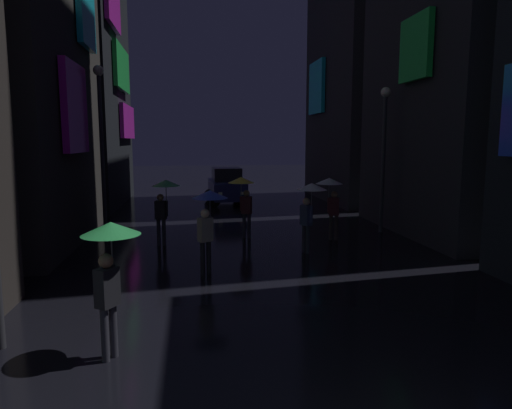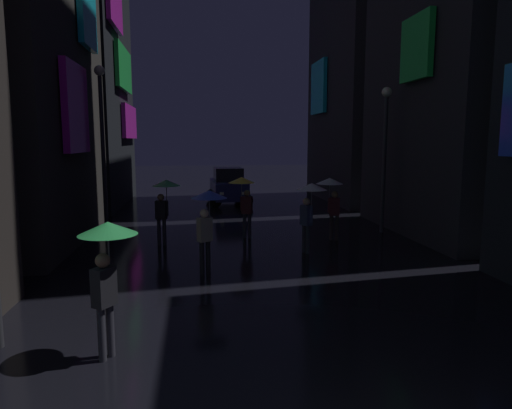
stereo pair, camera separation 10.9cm
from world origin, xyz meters
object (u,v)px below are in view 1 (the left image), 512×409
Objects in this scene: pedestrian_midstreet_centre_blue at (208,208)px; streetlamp_right_far at (384,142)px; pedestrian_foreground_right_clear at (331,191)px; car_distant at (227,186)px; pedestrian_near_crossing_yellow at (243,190)px; streetlamp_left_far at (101,131)px; pedestrian_far_right_green at (164,194)px; pedestrian_foreground_left_clear at (310,198)px; pedestrian_midstreet_left_green at (110,252)px.

streetlamp_right_far reaches higher than pedestrian_midstreet_centre_blue.
streetlamp_right_far is at bearing 25.31° from pedestrian_foreground_right_clear.
pedestrian_midstreet_centre_blue is 0.50× the size of car_distant.
streetlamp_left_far is (-4.85, 1.37, 2.00)m from pedestrian_near_crossing_yellow.
car_distant is (-2.75, 9.68, -0.74)m from pedestrian_foreground_right_clear.
pedestrian_midstreet_centre_blue is at bearing -107.94° from pedestrian_near_crossing_yellow.
pedestrian_foreground_left_clear is (4.31, -1.72, 0.00)m from pedestrian_far_right_green.
pedestrian_far_right_green is 1.00× the size of pedestrian_foreground_left_clear.
car_distant is at bearing 105.84° from pedestrian_foreground_right_clear.
pedestrian_midstreet_left_green and pedestrian_foreground_right_clear have the same top height.
streetlamp_right_far is (6.48, 4.42, 1.63)m from pedestrian_midstreet_centre_blue.
pedestrian_foreground_right_clear is 0.36× the size of streetlamp_left_far.
streetlamp_left_far reaches higher than pedestrian_foreground_left_clear.
streetlamp_left_far is at bearing 122.70° from pedestrian_midstreet_centre_blue.
pedestrian_foreground_right_clear is 1.00× the size of pedestrian_midstreet_centre_blue.
pedestrian_far_right_green and pedestrian_foreground_right_clear have the same top height.
streetlamp_left_far is at bearing 164.21° from pedestrian_near_crossing_yellow.
pedestrian_midstreet_centre_blue is at bearing -96.39° from car_distant.
streetlamp_right_far is (5.02, -8.60, 2.37)m from car_distant.
pedestrian_near_crossing_yellow is 4.32m from pedestrian_midstreet_centre_blue.
pedestrian_midstreet_left_green is 9.63m from pedestrian_foreground_right_clear.
streetlamp_left_far reaches higher than pedestrian_far_right_green.
pedestrian_midstreet_left_green is at bearing -79.23° from streetlamp_left_far.
pedestrian_midstreet_centre_blue is 0.36× the size of streetlamp_left_far.
pedestrian_midstreet_centre_blue is 13.12m from car_distant.
streetlamp_left_far is (-2.24, 2.13, 2.00)m from pedestrian_far_right_green.
car_distant is at bearing 74.22° from pedestrian_far_right_green.
streetlamp_right_far reaches higher than pedestrian_midstreet_left_green.
pedestrian_midstreet_left_green is 0.36× the size of streetlamp_left_far.
pedestrian_foreground_right_clear and pedestrian_midstreet_centre_blue have the same top height.
pedestrian_foreground_right_clear is 0.50× the size of car_distant.
pedestrian_midstreet_left_green is at bearing -92.88° from pedestrian_far_right_green.
pedestrian_near_crossing_yellow is 8.94m from car_distant.
streetlamp_left_far is at bearing -123.44° from car_distant.
pedestrian_far_right_green is 1.00× the size of pedestrian_foreground_right_clear.
pedestrian_midstreet_left_green is at bearing -133.04° from streetlamp_right_far.
streetlamp_right_far reaches higher than car_distant.
pedestrian_midstreet_centre_blue is 0.41× the size of streetlamp_right_far.
pedestrian_far_right_green is at bearing 158.26° from pedestrian_foreground_left_clear.
pedestrian_far_right_green reaches higher than car_distant.
streetlamp_right_far is 10.06m from streetlamp_left_far.
pedestrian_foreground_right_clear is 5.37m from pedestrian_midstreet_centre_blue.
pedestrian_midstreet_left_green is (-0.38, -7.65, 0.00)m from pedestrian_far_right_green.
pedestrian_midstreet_left_green is at bearing -100.20° from car_distant.
car_distant is at bearing 89.18° from pedestrian_near_crossing_yellow.
streetlamp_left_far reaches higher than pedestrian_midstreet_left_green.
pedestrian_midstreet_centre_blue is at bearing -57.30° from streetlamp_left_far.
streetlamp_left_far is at bearing 100.77° from pedestrian_midstreet_left_green.
pedestrian_foreground_right_clear is 10.08m from car_distant.
pedestrian_foreground_right_clear is at bearing 55.67° from pedestrian_foreground_left_clear.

